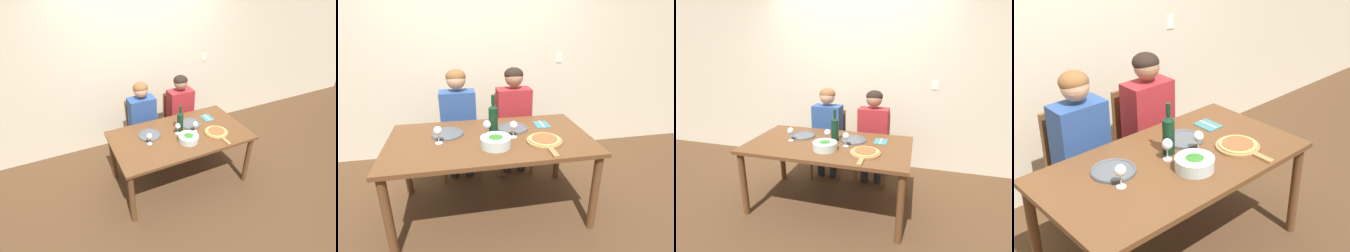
% 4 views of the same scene
% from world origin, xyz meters
% --- Properties ---
extents(ground_plane, '(40.00, 40.00, 0.00)m').
position_xyz_m(ground_plane, '(0.00, 0.00, 0.00)').
color(ground_plane, '#4C331E').
extents(back_wall, '(10.00, 0.06, 2.70)m').
position_xyz_m(back_wall, '(0.00, 1.29, 1.35)').
color(back_wall, beige).
rests_on(back_wall, ground).
extents(dining_table, '(1.75, 0.95, 0.75)m').
position_xyz_m(dining_table, '(0.00, 0.00, 0.67)').
color(dining_table, brown).
rests_on(dining_table, ground).
extents(chair_left, '(0.42, 0.42, 0.90)m').
position_xyz_m(chair_left, '(-0.26, 0.80, 0.49)').
color(chair_left, brown).
rests_on(chair_left, ground).
extents(chair_right, '(0.42, 0.42, 0.90)m').
position_xyz_m(chair_right, '(0.37, 0.80, 0.49)').
color(chair_right, brown).
rests_on(chair_right, ground).
extents(person_woman, '(0.47, 0.51, 1.23)m').
position_xyz_m(person_woman, '(-0.26, 0.69, 0.74)').
color(person_woman, '#28282D').
rests_on(person_woman, ground).
extents(person_man, '(0.47, 0.51, 1.23)m').
position_xyz_m(person_man, '(0.37, 0.69, 0.74)').
color(person_man, '#28282D').
rests_on(person_man, ground).
extents(wine_bottle, '(0.08, 0.08, 0.36)m').
position_xyz_m(wine_bottle, '(0.04, 0.09, 0.89)').
color(wine_bottle, black).
rests_on(wine_bottle, dining_table).
extents(broccoli_bowl, '(0.25, 0.25, 0.09)m').
position_xyz_m(broccoli_bowl, '(0.02, -0.18, 0.79)').
color(broccoli_bowl, silver).
rests_on(broccoli_bowl, dining_table).
extents(dinner_plate_left, '(0.28, 0.28, 0.02)m').
position_xyz_m(dinner_plate_left, '(-0.37, 0.14, 0.76)').
color(dinner_plate_left, '#4C5156').
rests_on(dinner_plate_left, dining_table).
extents(dinner_plate_right, '(0.28, 0.28, 0.02)m').
position_xyz_m(dinner_plate_right, '(0.24, 0.16, 0.76)').
color(dinner_plate_right, '#4C5156').
rests_on(dinner_plate_right, dining_table).
extents(pizza_on_board, '(0.30, 0.44, 0.04)m').
position_xyz_m(pizza_on_board, '(0.44, -0.18, 0.77)').
color(pizza_on_board, '#9E7042').
rests_on(pizza_on_board, dining_table).
extents(wine_glass_left, '(0.07, 0.07, 0.15)m').
position_xyz_m(wine_glass_left, '(-0.43, -0.03, 0.85)').
color(wine_glass_left, silver).
rests_on(wine_glass_left, dining_table).
extents(wine_glass_right, '(0.07, 0.07, 0.15)m').
position_xyz_m(wine_glass_right, '(0.20, -0.03, 0.85)').
color(wine_glass_right, silver).
rests_on(wine_glass_right, dining_table).
extents(wine_glass_centre, '(0.07, 0.07, 0.15)m').
position_xyz_m(wine_glass_centre, '(-0.02, 0.03, 0.85)').
color(wine_glass_centre, silver).
rests_on(wine_glass_centre, dining_table).
extents(fork_on_napkin, '(0.14, 0.18, 0.01)m').
position_xyz_m(fork_on_napkin, '(0.54, 0.21, 0.75)').
color(fork_on_napkin, '#387075').
rests_on(fork_on_napkin, dining_table).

